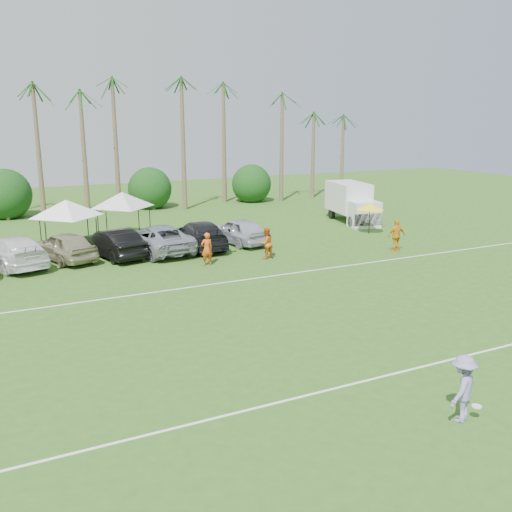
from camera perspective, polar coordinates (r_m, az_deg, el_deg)
name	(u,v)px	position (r m, az deg, el deg)	size (l,w,h in m)	color
ground	(348,427)	(16.09, 9.16, -16.52)	(120.00, 120.00, 0.00)	#305A1B
field_lines	(227,330)	(22.39, -2.88, -7.36)	(80.00, 12.10, 0.01)	white
palm_tree_4	(26,124)	(49.36, -22.01, 12.11)	(2.40, 2.40, 8.90)	brown
palm_tree_5	(78,113)	(49.87, -17.41, 13.48)	(2.40, 2.40, 9.90)	brown
palm_tree_6	(126,103)	(50.70, -12.88, 14.72)	(2.40, 2.40, 10.90)	brown
palm_tree_7	(171,93)	(51.84, -8.48, 15.82)	(2.40, 2.40, 11.90)	brown
palm_tree_8	(225,123)	(53.59, -3.16, 13.11)	(2.40, 2.40, 8.90)	brown
palm_tree_9	(273,114)	(55.77, 1.69, 14.05)	(2.40, 2.40, 9.90)	brown
palm_tree_10	(318,105)	(58.30, 6.18, 14.81)	(2.40, 2.40, 10.90)	brown
palm_tree_11	(351,96)	(60.57, 9.51, 15.47)	(2.40, 2.40, 11.90)	brown
bush_tree_1	(5,196)	(50.61, -23.79, 5.48)	(4.00, 4.00, 4.00)	brown
bush_tree_2	(150,188)	(52.54, -10.59, 6.68)	(4.00, 4.00, 4.00)	brown
bush_tree_3	(249,183)	(56.10, -0.66, 7.34)	(4.00, 4.00, 4.00)	brown
sideline_player_a	(207,249)	(31.76, -4.94, 0.71)	(0.67, 0.44, 1.85)	#D85318
sideline_player_b	(266,243)	(33.10, 1.02, 1.30)	(0.90, 0.70, 1.85)	#D36117
sideline_player_c	(396,236)	(35.91, 13.87, 2.00)	(1.17, 0.49, 1.99)	orange
box_truck	(352,202)	(45.37, 9.60, 5.39)	(3.27, 6.17, 3.02)	silver
canopy_tent_left	(66,200)	(36.88, -18.51, 5.35)	(4.50, 4.50, 3.65)	black
canopy_tent_right	(122,192)	(39.93, -13.27, 6.24)	(4.46, 4.46, 3.62)	black
market_umbrella	(370,206)	(40.79, 11.34, 4.89)	(1.97, 1.97, 2.19)	black
frisbee_player	(463,388)	(16.72, 19.96, -12.34)	(1.40, 1.14, 1.89)	#887DB2
parked_car_3	(14,252)	(34.08, -23.08, 0.41)	(2.38, 5.85, 1.70)	white
parked_car_4	(64,246)	(34.45, -18.61, 0.94)	(2.00, 4.98, 1.70)	tan
parked_car_5	(114,243)	(34.49, -14.05, 1.26)	(1.80, 5.15, 1.70)	black
parked_car_6	(158,239)	(35.19, -9.76, 1.72)	(2.81, 6.10, 1.70)	#91939F
parked_car_7	(200,235)	(36.07, -5.65, 2.15)	(2.38, 5.85, 1.70)	black
parked_car_8	(239,231)	(37.12, -1.75, 2.54)	(2.00, 4.98, 1.70)	silver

